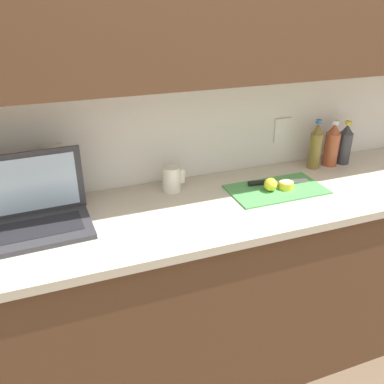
{
  "coord_description": "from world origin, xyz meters",
  "views": [
    {
      "loc": [
        -0.83,
        -1.38,
        1.73
      ],
      "look_at": [
        -0.32,
        -0.01,
        1.02
      ],
      "focal_mm": 38.0,
      "sensor_mm": 36.0,
      "label": 1
    }
  ],
  "objects_px": {
    "lemon_half_cut": "(286,185)",
    "measuring_cup": "(172,179)",
    "lemon_whole_beside": "(271,184)",
    "bottle_oil_tall": "(332,145)",
    "bottle_green_soda": "(345,144)",
    "knife": "(268,182)",
    "cutting_board": "(276,189)",
    "bottle_water_clear": "(316,146)",
    "laptop": "(36,211)"
  },
  "relations": [
    {
      "from": "lemon_whole_beside",
      "to": "lemon_half_cut",
      "type": "bearing_deg",
      "value": -4.32
    },
    {
      "from": "laptop",
      "to": "lemon_whole_beside",
      "type": "bearing_deg",
      "value": -5.57
    },
    {
      "from": "bottle_oil_tall",
      "to": "measuring_cup",
      "type": "distance_m",
      "value": 0.85
    },
    {
      "from": "bottle_oil_tall",
      "to": "bottle_water_clear",
      "type": "xyz_separation_m",
      "value": [
        -0.1,
        -0.0,
        0.01
      ]
    },
    {
      "from": "knife",
      "to": "bottle_green_soda",
      "type": "height_order",
      "value": "bottle_green_soda"
    },
    {
      "from": "lemon_whole_beside",
      "to": "measuring_cup",
      "type": "xyz_separation_m",
      "value": [
        -0.4,
        0.17,
        0.02
      ]
    },
    {
      "from": "lemon_half_cut",
      "to": "bottle_green_soda",
      "type": "bearing_deg",
      "value": 21.77
    },
    {
      "from": "bottle_green_soda",
      "to": "bottle_water_clear",
      "type": "bearing_deg",
      "value": 180.0
    },
    {
      "from": "bottle_water_clear",
      "to": "measuring_cup",
      "type": "distance_m",
      "value": 0.75
    },
    {
      "from": "bottle_oil_tall",
      "to": "lemon_whole_beside",
      "type": "bearing_deg",
      "value": -158.79
    },
    {
      "from": "cutting_board",
      "to": "bottle_oil_tall",
      "type": "xyz_separation_m",
      "value": [
        0.41,
        0.17,
        0.1
      ]
    },
    {
      "from": "cutting_board",
      "to": "lemon_half_cut",
      "type": "height_order",
      "value": "lemon_half_cut"
    },
    {
      "from": "measuring_cup",
      "to": "cutting_board",
      "type": "bearing_deg",
      "value": -20.11
    },
    {
      "from": "lemon_half_cut",
      "to": "bottle_water_clear",
      "type": "bearing_deg",
      "value": 33.49
    },
    {
      "from": "bottle_water_clear",
      "to": "laptop",
      "type": "bearing_deg",
      "value": -174.74
    },
    {
      "from": "bottle_green_soda",
      "to": "measuring_cup",
      "type": "distance_m",
      "value": 0.93
    },
    {
      "from": "cutting_board",
      "to": "bottle_water_clear",
      "type": "relative_size",
      "value": 1.73
    },
    {
      "from": "cutting_board",
      "to": "measuring_cup",
      "type": "xyz_separation_m",
      "value": [
        -0.44,
        0.16,
        0.05
      ]
    },
    {
      "from": "knife",
      "to": "measuring_cup",
      "type": "bearing_deg",
      "value": 174.18
    },
    {
      "from": "bottle_green_soda",
      "to": "laptop",
      "type": "bearing_deg",
      "value": -175.37
    },
    {
      "from": "knife",
      "to": "cutting_board",
      "type": "bearing_deg",
      "value": -69.48
    },
    {
      "from": "laptop",
      "to": "measuring_cup",
      "type": "bearing_deg",
      "value": 8.99
    },
    {
      "from": "bottle_water_clear",
      "to": "knife",
      "type": "bearing_deg",
      "value": -161.07
    },
    {
      "from": "laptop",
      "to": "knife",
      "type": "distance_m",
      "value": 1.0
    },
    {
      "from": "bottle_oil_tall",
      "to": "bottle_water_clear",
      "type": "height_order",
      "value": "bottle_water_clear"
    },
    {
      "from": "laptop",
      "to": "bottle_green_soda",
      "type": "relative_size",
      "value": 1.77
    },
    {
      "from": "laptop",
      "to": "lemon_whole_beside",
      "type": "distance_m",
      "value": 0.97
    },
    {
      "from": "bottle_green_soda",
      "to": "bottle_oil_tall",
      "type": "relative_size",
      "value": 0.95
    },
    {
      "from": "bottle_water_clear",
      "to": "measuring_cup",
      "type": "height_order",
      "value": "bottle_water_clear"
    },
    {
      "from": "knife",
      "to": "measuring_cup",
      "type": "xyz_separation_m",
      "value": [
        -0.43,
        0.11,
        0.04
      ]
    },
    {
      "from": "laptop",
      "to": "knife",
      "type": "relative_size",
      "value": 1.34
    },
    {
      "from": "knife",
      "to": "lemon_half_cut",
      "type": "distance_m",
      "value": 0.09
    },
    {
      "from": "lemon_whole_beside",
      "to": "bottle_green_soda",
      "type": "relative_size",
      "value": 0.27
    },
    {
      "from": "cutting_board",
      "to": "lemon_whole_beside",
      "type": "bearing_deg",
      "value": -169.23
    },
    {
      "from": "bottle_green_soda",
      "to": "bottle_water_clear",
      "type": "relative_size",
      "value": 0.9
    },
    {
      "from": "bottle_green_soda",
      "to": "lemon_whole_beside",
      "type": "bearing_deg",
      "value": -161.75
    },
    {
      "from": "lemon_whole_beside",
      "to": "bottle_oil_tall",
      "type": "distance_m",
      "value": 0.49
    },
    {
      "from": "knife",
      "to": "lemon_whole_beside",
      "type": "bearing_deg",
      "value": -103.46
    },
    {
      "from": "bottle_green_soda",
      "to": "measuring_cup",
      "type": "xyz_separation_m",
      "value": [
        -0.93,
        -0.01,
        -0.04
      ]
    },
    {
      "from": "knife",
      "to": "bottle_oil_tall",
      "type": "height_order",
      "value": "bottle_oil_tall"
    },
    {
      "from": "bottle_water_clear",
      "to": "cutting_board",
      "type": "bearing_deg",
      "value": -151.86
    },
    {
      "from": "laptop",
      "to": "bottle_water_clear",
      "type": "xyz_separation_m",
      "value": [
        1.32,
        0.12,
        0.05
      ]
    },
    {
      "from": "laptop",
      "to": "lemon_whole_beside",
      "type": "height_order",
      "value": "laptop"
    },
    {
      "from": "bottle_oil_tall",
      "to": "bottle_water_clear",
      "type": "relative_size",
      "value": 0.94
    },
    {
      "from": "cutting_board",
      "to": "knife",
      "type": "xyz_separation_m",
      "value": [
        -0.01,
        0.06,
        0.01
      ]
    },
    {
      "from": "knife",
      "to": "bottle_oil_tall",
      "type": "bearing_deg",
      "value": 22.74
    },
    {
      "from": "lemon_half_cut",
      "to": "bottle_oil_tall",
      "type": "height_order",
      "value": "bottle_oil_tall"
    },
    {
      "from": "lemon_whole_beside",
      "to": "bottle_oil_tall",
      "type": "height_order",
      "value": "bottle_oil_tall"
    },
    {
      "from": "cutting_board",
      "to": "bottle_oil_tall",
      "type": "distance_m",
      "value": 0.46
    },
    {
      "from": "lemon_half_cut",
      "to": "measuring_cup",
      "type": "height_order",
      "value": "measuring_cup"
    }
  ]
}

